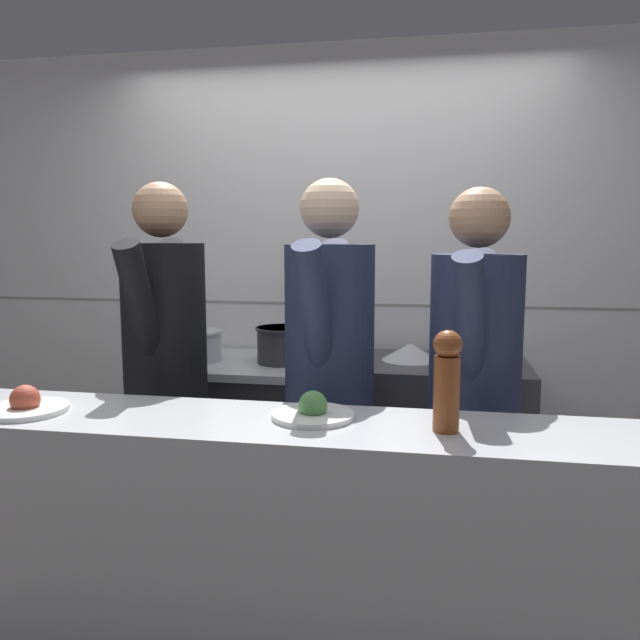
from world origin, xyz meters
name	(u,v)px	position (x,y,z in m)	size (l,w,h in m)	color
ground_plane	(288,631)	(0.00, 0.00, 0.00)	(14.00, 14.00, 0.00)	#4C4742
wall_back_tiled	(341,277)	(0.00, 1.37, 1.30)	(8.00, 0.06, 2.60)	white
oven_range	(245,439)	(-0.47, 0.97, 0.44)	(0.89, 0.71, 0.87)	#232326
prep_counter	(428,448)	(0.52, 0.97, 0.45)	(0.98, 0.65, 0.90)	#38383D
pass_counter	(280,563)	(0.06, -0.34, 0.47)	(2.68, 0.45, 0.95)	#B7BABF
stock_pot	(193,345)	(-0.73, 0.92, 0.96)	(0.31, 0.31, 0.16)	#B7BABF
sauce_pot	(283,344)	(-0.24, 0.95, 0.97)	(0.29, 0.29, 0.19)	#2D2D33
mixing_bowl_steel	(410,352)	(0.42, 1.01, 0.94)	(0.30, 0.30, 0.09)	#B7BABF
chefs_knife	(461,367)	(0.67, 0.85, 0.91)	(0.38, 0.08, 0.02)	#B7BABF
plated_dish_main	(25,405)	(-0.80, -0.39, 0.97)	(0.28, 0.28, 0.10)	white
plated_dish_appetiser	(313,411)	(0.16, -0.29, 0.97)	(0.27, 0.27, 0.09)	white
pepper_mill	(447,379)	(0.58, -0.35, 1.11)	(0.09, 0.09, 0.31)	brown
chef_head_cook	(166,365)	(-0.61, 0.30, 0.98)	(0.37, 0.77, 1.76)	black
chef_sous	(329,375)	(0.13, 0.23, 0.98)	(0.38, 0.77, 1.76)	black
chef_line	(474,387)	(0.69, 0.22, 0.95)	(0.40, 0.75, 1.72)	black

